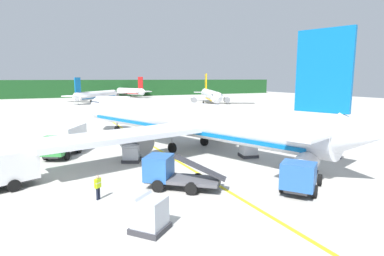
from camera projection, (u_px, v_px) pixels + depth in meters
ground at (82, 119)px, 63.61m from camera, size 240.00×320.00×0.20m
distant_treeline at (59, 89)px, 134.34m from camera, size 216.00×6.00×7.44m
airliner_foreground at (183, 119)px, 36.62m from camera, size 33.79×40.30×11.90m
airliner_mid_apron at (210, 95)px, 100.22m from camera, size 27.55×32.79×9.78m
airliner_far_taxiway at (97, 95)px, 108.08m from camera, size 21.14×24.69×8.38m
airliner_distant at (126, 91)px, 139.04m from camera, size 24.91×29.77×8.71m
service_truck_fuel at (65, 140)px, 33.55m from camera, size 5.09×6.90×3.00m
service_truck_baggage at (303, 170)px, 23.36m from camera, size 6.07×5.21×2.40m
service_truck_pushback at (170, 172)px, 23.41m from camera, size 5.65×5.17×2.52m
cargo_container_near at (149, 214)px, 16.78m from camera, size 2.46×2.46×1.97m
cargo_container_mid at (131, 153)px, 30.83m from camera, size 2.26×2.26×1.84m
cargo_container_far at (248, 148)px, 32.73m from camera, size 2.02×2.02×1.90m
crew_marshaller at (75, 136)px, 39.20m from camera, size 0.24×0.63×1.77m
crew_loader_left at (98, 185)px, 21.11m from camera, size 0.53×0.45×1.69m
crew_loader_right at (340, 150)px, 31.86m from camera, size 0.32×0.62×1.64m
apron_guide_line at (174, 159)px, 31.89m from camera, size 0.30×60.00×0.01m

